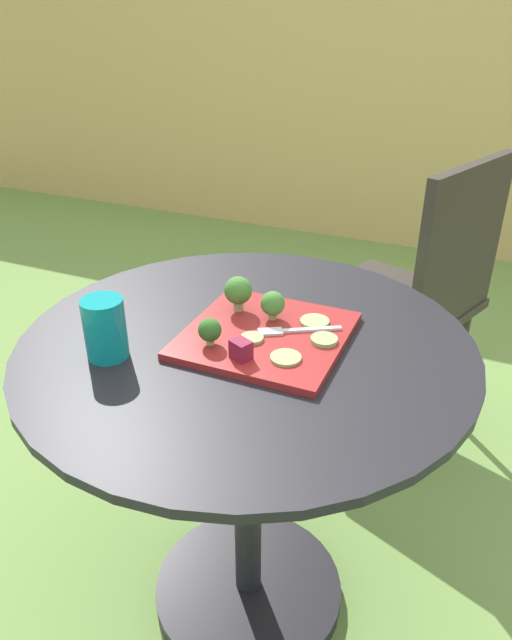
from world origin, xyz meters
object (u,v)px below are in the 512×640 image
patio_chair (418,285)px  drinking_glass (105,332)px  salad_plate (266,335)px  fork (292,331)px

patio_chair → drinking_glass: (-0.40, -0.92, 0.24)m
salad_plate → patio_chair: bearing=77.3°
patio_chair → fork: bearing=-99.8°
drinking_glass → fork: 0.33m
patio_chair → salad_plate: patio_chair is taller
drinking_glass → patio_chair: bearing=66.4°
patio_chair → salad_plate: size_ratio=3.15×
salad_plate → drinking_glass: 0.29m
salad_plate → fork: bearing=23.7°
patio_chair → fork: size_ratio=6.33×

